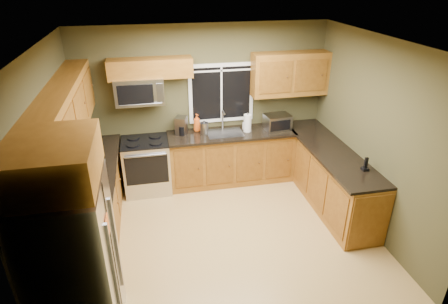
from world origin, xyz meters
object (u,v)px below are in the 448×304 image
object	(u,v)px
toaster_oven	(277,122)
paper_towel_roll	(248,123)
coffee_maker	(181,126)
kettle	(204,128)
refrigerator	(76,267)
cordless_phone	(365,166)
soap_bottle_a	(197,123)
soap_bottle_b	(246,125)
range	(147,165)
microwave	(139,91)

from	to	relation	value
toaster_oven	paper_towel_roll	xyz separation A→B (m)	(-0.53, 0.02, 0.02)
coffee_maker	kettle	size ratio (longest dim) A/B	1.17
refrigerator	cordless_phone	xyz separation A→B (m)	(3.68, 1.11, 0.10)
refrigerator	toaster_oven	bearing A→B (deg)	42.99
refrigerator	soap_bottle_a	world-z (taller)	refrigerator
coffee_maker	soap_bottle_b	xyz separation A→B (m)	(1.10, -0.05, -0.04)
toaster_oven	kettle	world-z (taller)	toaster_oven
toaster_oven	kettle	distance (m)	1.27
toaster_oven	soap_bottle_b	world-z (taller)	toaster_oven
range	kettle	bearing A→B (deg)	2.03
toaster_oven	soap_bottle_b	distance (m)	0.55
soap_bottle_a	microwave	bearing A→B (deg)	-175.83
kettle	soap_bottle_b	xyz separation A→B (m)	(0.73, 0.05, -0.02)
kettle	soap_bottle_a	distance (m)	0.20
refrigerator	soap_bottle_b	size ratio (longest dim) A/B	9.61
range	refrigerator	bearing A→B (deg)	-103.97
kettle	cordless_phone	bearing A→B (deg)	-40.39
refrigerator	toaster_oven	distance (m)	4.05
refrigerator	soap_bottle_a	xyz separation A→B (m)	(1.59, 2.97, 0.19)
kettle	paper_towel_roll	bearing A→B (deg)	-2.12
microwave	cordless_phone	distance (m)	3.56
microwave	coffee_maker	distance (m)	0.91
coffee_maker	cordless_phone	distance (m)	2.97
coffee_maker	paper_towel_roll	bearing A→B (deg)	-6.68
range	paper_towel_roll	world-z (taller)	paper_towel_roll
soap_bottle_a	soap_bottle_b	world-z (taller)	soap_bottle_a
range	soap_bottle_b	bearing A→B (deg)	2.79
cordless_phone	refrigerator	bearing A→B (deg)	-163.16
refrigerator	coffee_maker	world-z (taller)	refrigerator
kettle	paper_towel_roll	distance (m)	0.74
paper_towel_roll	soap_bottle_b	size ratio (longest dim) A/B	1.79
microwave	range	bearing A→B (deg)	-89.98
kettle	refrigerator	bearing A→B (deg)	-121.05
coffee_maker	soap_bottle_a	bearing A→B (deg)	13.15
soap_bottle_a	cordless_phone	bearing A→B (deg)	-41.66
toaster_oven	cordless_phone	distance (m)	1.80
soap_bottle_a	soap_bottle_b	bearing A→B (deg)	-8.06
refrigerator	soap_bottle_b	world-z (taller)	refrigerator
kettle	soap_bottle_a	bearing A→B (deg)	121.01
toaster_oven	soap_bottle_a	bearing A→B (deg)	171.15
toaster_oven	kettle	xyz separation A→B (m)	(-1.27, 0.05, -0.02)
soap_bottle_b	paper_towel_roll	bearing A→B (deg)	-80.46
microwave	toaster_oven	world-z (taller)	microwave
paper_towel_roll	range	bearing A→B (deg)	-179.74
refrigerator	kettle	xyz separation A→B (m)	(1.69, 2.81, 0.16)
microwave	soap_bottle_b	size ratio (longest dim) A/B	4.06
range	soap_bottle_b	distance (m)	1.82
refrigerator	coffee_maker	size ratio (longest dim) A/B	6.10
coffee_maker	toaster_oven	bearing A→B (deg)	-5.22
soap_bottle_a	soap_bottle_b	distance (m)	0.84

